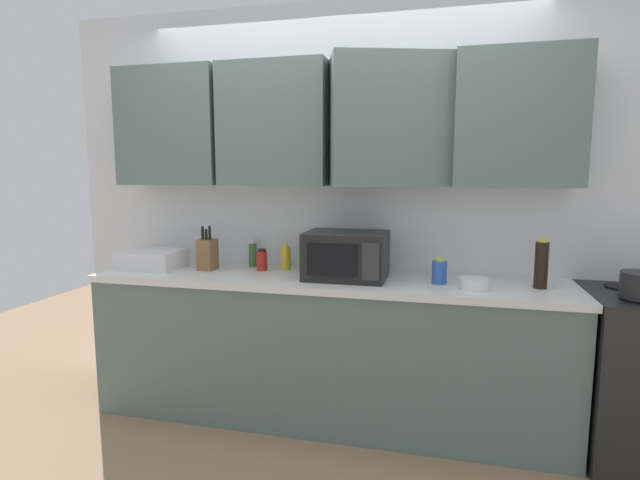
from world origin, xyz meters
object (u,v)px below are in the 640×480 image
Objects in this scene: knife_block at (207,254)px; bottle_yellow_mustard at (286,258)px; bottle_red_sauce at (262,260)px; dish_rack at (152,259)px; microwave at (346,255)px; bowl_ceramic_small at (474,284)px; bottle_soy_dark at (541,264)px; bottle_blue_cleaner at (439,272)px; bottle_green_oil at (253,254)px.

knife_block reaches higher than bottle_yellow_mustard.
knife_block is at bearing -170.01° from bottle_red_sauce.
dish_rack is 2.70× the size of bottle_red_sauce.
microwave is 3.08× the size of bowl_ceramic_small.
microwave is at bearing 170.40° from bowl_ceramic_small.
bottle_yellow_mustard reaches higher than bowl_ceramic_small.
knife_block is 0.51m from bottle_yellow_mustard.
bottle_soy_dark is 0.39m from bowl_ceramic_small.
bottle_blue_cleaner is at bearing -178.26° from bottle_soy_dark.
microwave is 0.75m from bowl_ceramic_small.
bottle_soy_dark is at bearing 0.15° from microwave.
bottle_soy_dark is at bearing -6.24° from bottle_yellow_mustard.
microwave is at bearing -179.85° from bottle_soy_dark.
dish_rack is 1.85m from bottle_blue_cleaner.
microwave is 3.29× the size of bottle_blue_cleaner.
bottle_yellow_mustard is 1.20m from bowl_ceramic_small.
bottle_blue_cleaner is (0.54, -0.01, -0.07)m from microwave.
bottle_blue_cleaner is (1.85, -0.01, 0.01)m from dish_rack.
bottle_red_sauce is (-0.58, 0.11, -0.07)m from microwave.
bottle_green_oil is at bearing 34.30° from knife_block.
knife_block reaches higher than bottle_green_oil.
bottle_red_sauce reaches higher than dish_rack.
bottle_soy_dark is 1.56× the size of bottle_green_oil.
microwave is 1.66× the size of knife_block.
microwave reaches higher than bottle_yellow_mustard.
microwave is 2.94× the size of bottle_yellow_mustard.
bowl_ceramic_small is at bearing -30.93° from bottle_blue_cleaner.
knife_block is 1.86× the size of bowl_ceramic_small.
knife_block is 2.06× the size of bottle_red_sauce.
dish_rack is 2.40m from bottle_soy_dark.
bottle_green_oil is 1.45m from bowl_ceramic_small.
knife_block is 1.77× the size of bottle_yellow_mustard.
bottle_yellow_mustard is at bearing 23.75° from bottle_red_sauce.
bottle_yellow_mustard is at bearing 11.09° from dish_rack.
knife_block is 1.63× the size of bottle_green_oil.
dish_rack is at bearing -171.56° from bottle_red_sauce.
bowl_ceramic_small is at bearing -160.61° from bottle_soy_dark.
microwave is 1.08m from bottle_soy_dark.
bottle_blue_cleaner is 0.22m from bowl_ceramic_small.
bottle_yellow_mustard is (0.87, 0.17, 0.02)m from dish_rack.
bottle_green_oil reaches higher than bottle_yellow_mustard.
bottle_green_oil is at bearing 166.57° from bowl_ceramic_small.
bottle_soy_dark is at bearing -1.18° from knife_block.
dish_rack is 2.60× the size of bottle_blue_cleaner.
bottle_yellow_mustard is 1.12× the size of bottle_blue_cleaner.
bottle_blue_cleaner is at bearing -10.48° from bottle_green_oil.
bottle_yellow_mustard reaches higher than bottle_blue_cleaner.
bottle_soy_dark is (2.39, 0.01, 0.07)m from dish_rack.
bottle_yellow_mustard is at bearing 165.90° from bowl_ceramic_small.
bottle_green_oil reaches higher than bowl_ceramic_small.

